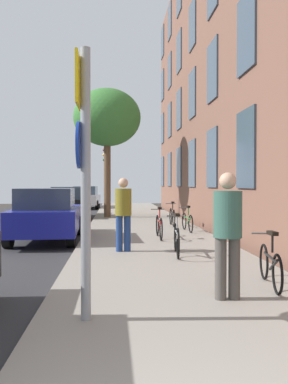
# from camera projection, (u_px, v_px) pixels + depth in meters

# --- Properties ---
(ground_plane) EXTENTS (41.80, 41.80, 0.00)m
(ground_plane) POSITION_uv_depth(u_px,v_px,m) (54.00, 228.00, 15.79)
(ground_plane) COLOR #332D28
(road_asphalt) EXTENTS (7.00, 38.00, 0.01)m
(road_asphalt) POSITION_uv_depth(u_px,v_px,m) (0.00, 229.00, 15.64)
(road_asphalt) COLOR #2D2D30
(road_asphalt) RESTS_ON ground
(sidewalk) EXTENTS (4.20, 38.00, 0.12)m
(sidewalk) POSITION_uv_depth(u_px,v_px,m) (142.00, 226.00, 16.06)
(sidewalk) COLOR gray
(sidewalk) RESTS_ON ground
(building_facade) EXTENTS (0.56, 27.00, 13.18)m
(building_facade) POSITION_uv_depth(u_px,v_px,m) (208.00, 62.00, 15.63)
(building_facade) COLOR brown
(building_facade) RESTS_ON ground
(sign_post) EXTENTS (0.16, 0.60, 3.24)m
(sign_post) POSITION_uv_depth(u_px,v_px,m) (84.00, 162.00, 4.71)
(sign_post) COLOR gray
(sign_post) RESTS_ON sidewalk
(traffic_light) EXTENTS (0.43, 0.24, 3.66)m
(traffic_light) POSITION_uv_depth(u_px,v_px,m) (108.00, 168.00, 21.06)
(traffic_light) COLOR black
(traffic_light) RESTS_ON sidewalk
(tree_near) EXTENTS (3.35, 3.35, 6.39)m
(tree_near) POSITION_uv_depth(u_px,v_px,m) (107.00, 118.00, 19.69)
(tree_near) COLOR brown
(tree_near) RESTS_ON sidewalk
(bicycle_0) EXTENTS (0.45, 1.56, 0.90)m
(bicycle_0) POSITION_uv_depth(u_px,v_px,m) (270.00, 265.00, 6.27)
(bicycle_0) COLOR black
(bicycle_0) RESTS_ON sidewalk
(bicycle_1) EXTENTS (0.42, 1.69, 0.97)m
(bicycle_1) POSITION_uv_depth(u_px,v_px,m) (177.00, 239.00, 9.10)
(bicycle_1) COLOR black
(bicycle_1) RESTS_ON sidewalk
(bicycle_2) EXTENTS (0.42, 1.76, 0.95)m
(bicycle_2) POSITION_uv_depth(u_px,v_px,m) (159.00, 226.00, 11.95)
(bicycle_2) COLOR black
(bicycle_2) RESTS_ON sidewalk
(bicycle_3) EXTENTS (0.42, 1.61, 0.90)m
(bicycle_3) POSITION_uv_depth(u_px,v_px,m) (187.00, 221.00, 13.78)
(bicycle_3) COLOR black
(bicycle_3) RESTS_ON sidewalk
(bicycle_4) EXTENTS (0.42, 1.68, 0.96)m
(bicycle_4) POSITION_uv_depth(u_px,v_px,m) (172.00, 216.00, 15.54)
(bicycle_4) COLOR black
(bicycle_4) RESTS_ON sidewalk
(pedestrian_0) EXTENTS (0.51, 0.51, 1.79)m
(pedestrian_0) POSITION_uv_depth(u_px,v_px,m) (228.00, 227.00, 5.57)
(pedestrian_0) COLOR #4C4742
(pedestrian_0) RESTS_ON sidewalk
(pedestrian_1) EXTENTS (0.55, 0.55, 1.78)m
(pedestrian_1) POSITION_uv_depth(u_px,v_px,m) (123.00, 209.00, 9.60)
(pedestrian_1) COLOR navy
(pedestrian_1) RESTS_ON sidewalk
(car_1) EXTENTS (2.05, 4.23, 1.62)m
(car_1) POSITION_uv_depth(u_px,v_px,m) (47.00, 214.00, 12.09)
(car_1) COLOR navy
(car_1) RESTS_ON road_asphalt
(car_2) EXTENTS (1.85, 4.24, 1.62)m
(car_2) POSITION_uv_depth(u_px,v_px,m) (70.00, 202.00, 20.38)
(car_2) COLOR black
(car_2) RESTS_ON road_asphalt
(car_3) EXTENTS (1.96, 4.28, 1.62)m
(car_3) POSITION_uv_depth(u_px,v_px,m) (86.00, 197.00, 28.71)
(car_3) COLOR silver
(car_3) RESTS_ON road_asphalt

